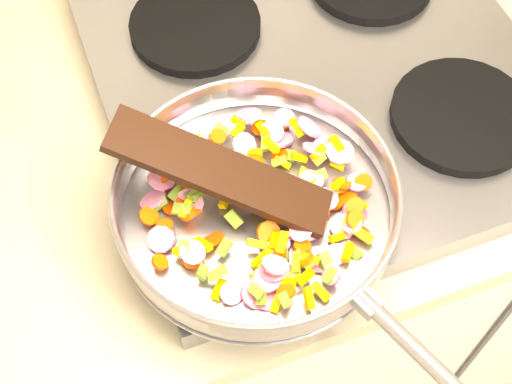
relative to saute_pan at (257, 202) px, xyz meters
name	(u,v)px	position (x,y,z in m)	size (l,w,h in m)	color
cooktop	(321,82)	(0.17, 0.19, -0.07)	(0.60, 0.60, 0.04)	#939399
grate_fl	(264,178)	(0.03, 0.05, -0.04)	(0.19, 0.19, 0.02)	black
grate_fr	(462,116)	(0.31, 0.05, -0.04)	(0.19, 0.19, 0.02)	black
grate_bl	(195,25)	(0.03, 0.33, -0.04)	(0.19, 0.19, 0.02)	black
saute_pan	(257,202)	(0.00, 0.00, 0.00)	(0.37, 0.52, 0.06)	#9E9EA5
vegetable_heap	(262,202)	(0.01, 0.00, -0.01)	(0.28, 0.29, 0.05)	#EDC500
wooden_spatula	(221,172)	(-0.03, 0.03, 0.04)	(0.27, 0.06, 0.01)	black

